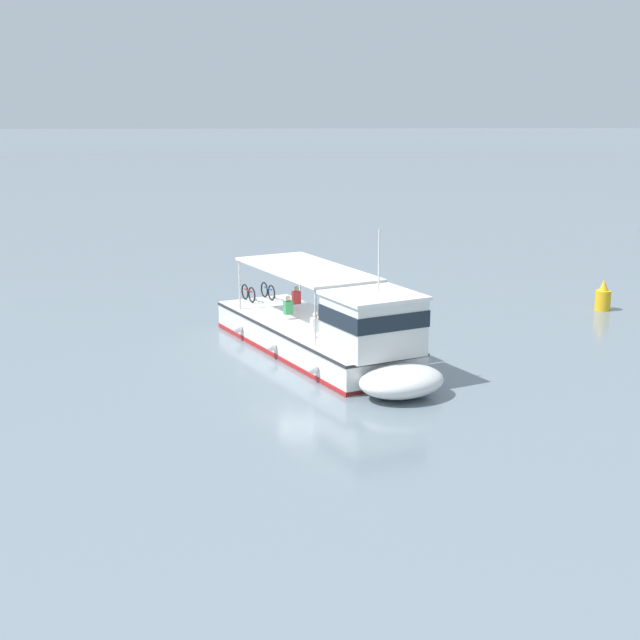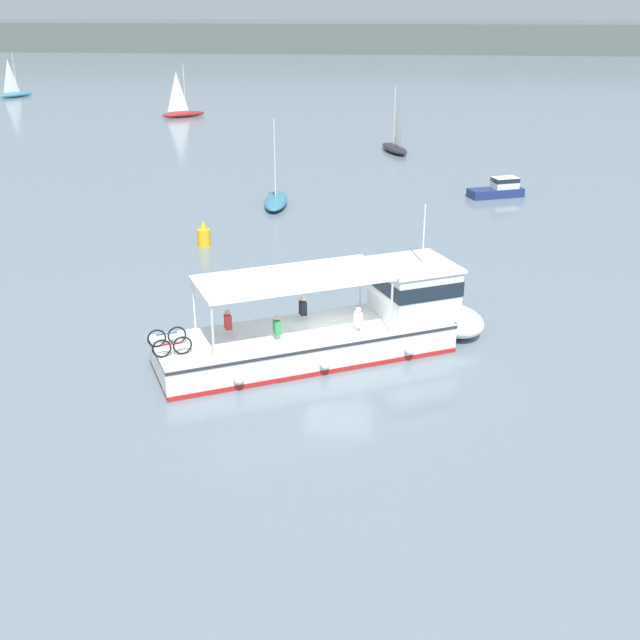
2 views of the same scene
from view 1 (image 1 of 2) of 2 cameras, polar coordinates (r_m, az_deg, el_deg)
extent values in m
plane|color=slate|center=(35.66, -0.42, -2.47)|extent=(400.00, 400.00, 0.00)
cube|color=white|center=(36.74, -0.44, -1.09)|extent=(11.10, 7.67, 1.10)
ellipsoid|color=white|center=(31.59, 4.81, -3.60)|extent=(3.28, 3.62, 1.01)
cube|color=red|center=(36.85, -0.44, -1.77)|extent=(11.11, 7.71, 0.16)
cube|color=#2D2D33|center=(36.62, -0.44, -0.38)|extent=(11.12, 7.73, 0.10)
cube|color=white|center=(32.66, 3.15, -0.27)|extent=(3.54, 3.59, 1.90)
cube|color=#19232D|center=(32.58, 3.16, 0.30)|extent=(3.60, 3.67, 0.56)
cube|color=white|center=(32.43, 3.17, 1.46)|extent=(3.75, 3.81, 0.12)
cube|color=white|center=(36.56, -0.78, 3.01)|extent=(7.31, 5.62, 0.10)
cylinder|color=silver|center=(34.67, 3.70, 0.62)|extent=(0.08, 0.08, 2.00)
cylinder|color=silver|center=(33.34, -0.27, 0.13)|extent=(0.08, 0.08, 2.00)
cylinder|color=silver|center=(40.21, -1.19, 2.45)|extent=(0.08, 0.08, 2.00)
cylinder|color=silver|center=(39.07, -4.75, 2.08)|extent=(0.08, 0.08, 2.00)
cylinder|color=silver|center=(31.96, 3.48, 3.39)|extent=(0.06, 0.06, 2.20)
sphere|color=white|center=(33.06, -0.43, -2.87)|extent=(0.36, 0.36, 0.36)
sphere|color=white|center=(35.90, -2.88, -1.55)|extent=(0.36, 0.36, 0.36)
sphere|color=white|center=(38.64, -4.85, -0.49)|extent=(0.36, 0.36, 0.36)
torus|color=black|center=(40.70, -2.87, 1.61)|extent=(0.62, 0.35, 0.66)
torus|color=black|center=(41.32, -3.29, 1.79)|extent=(0.62, 0.35, 0.66)
cylinder|color=#1E478C|center=(40.98, -3.08, 1.87)|extent=(0.65, 0.37, 0.06)
torus|color=black|center=(40.33, -4.02, 1.49)|extent=(0.62, 0.35, 0.66)
torus|color=black|center=(40.95, -4.43, 1.67)|extent=(0.62, 0.35, 0.66)
cylinder|color=maroon|center=(40.62, -4.23, 1.74)|extent=(0.65, 0.37, 0.06)
cube|color=red|center=(39.10, -1.40, 1.33)|extent=(0.34, 0.38, 0.52)
sphere|color=tan|center=(39.02, -1.40, 1.86)|extent=(0.20, 0.20, 0.20)
cube|color=#338C4C|center=(37.34, -1.88, 0.73)|extent=(0.34, 0.38, 0.52)
sphere|color=beige|center=(37.26, -1.88, 1.29)|extent=(0.20, 0.20, 0.20)
cube|color=black|center=(36.69, 1.08, 0.51)|extent=(0.34, 0.38, 0.52)
sphere|color=beige|center=(36.61, 1.08, 1.07)|extent=(0.20, 0.20, 0.20)
cube|color=white|center=(34.62, -0.26, -0.29)|extent=(0.34, 0.38, 0.52)
sphere|color=beige|center=(34.53, -0.26, 0.31)|extent=(0.20, 0.20, 0.20)
cylinder|color=gold|center=(45.56, 16.27, 1.12)|extent=(0.70, 0.70, 0.90)
cone|color=gold|center=(45.42, 16.33, 1.98)|extent=(0.42, 0.42, 0.50)
camera|label=2|loc=(41.31, -40.74, 13.91)|focal=44.12mm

